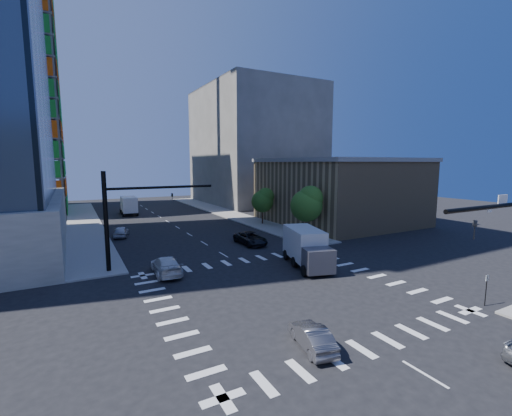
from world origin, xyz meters
TOP-DOWN VIEW (x-y plane):
  - ground at (0.00, 0.00)m, footprint 160.00×160.00m
  - road_markings at (0.00, 0.00)m, footprint 20.00×20.00m
  - sidewalk_ne at (12.50, 40.00)m, footprint 5.00×60.00m
  - sidewalk_nw at (-12.50, 40.00)m, footprint 5.00×60.00m
  - commercial_building at (25.00, 22.00)m, footprint 20.50×22.50m
  - bg_building_ne at (27.00, 55.00)m, footprint 24.00×30.00m
  - signal_mast_nw at (-10.00, 11.50)m, footprint 10.20×0.40m
  - tree_south at (12.63, 13.90)m, footprint 4.16×4.16m
  - tree_north at (12.93, 25.90)m, footprint 3.54×3.52m
  - no_parking_sign at (10.70, -9.00)m, footprint 0.30×0.06m
  - car_nb_far at (4.79, 14.84)m, footprint 2.57×5.37m
  - car_sb_near at (-7.03, 8.50)m, footprint 2.47×5.48m
  - car_sb_mid at (-8.50, 26.82)m, footprint 2.69×4.44m
  - car_sb_cross at (-3.23, -7.60)m, footprint 2.14×4.01m
  - box_truck_near at (5.32, 4.09)m, footprint 4.64×7.26m
  - box_truck_far at (-4.51, 47.82)m, footprint 3.05×6.66m

SIDE VIEW (x-z plane):
  - ground at x=0.00m, z-range 0.00..0.00m
  - road_markings at x=0.00m, z-range 0.00..0.01m
  - sidewalk_ne at x=12.50m, z-range 0.00..0.15m
  - sidewalk_nw at x=-12.50m, z-range 0.00..0.15m
  - car_sb_cross at x=-3.23m, z-range 0.00..1.26m
  - car_sb_mid at x=-8.50m, z-range 0.00..1.41m
  - car_nb_far at x=4.79m, z-range 0.00..1.48m
  - car_sb_near at x=-7.03m, z-range 0.00..1.56m
  - no_parking_sign at x=10.70m, z-range 0.28..2.48m
  - box_truck_far at x=-4.51m, z-range -0.20..3.24m
  - box_truck_near at x=5.32m, z-range -0.20..3.33m
  - tree_north at x=12.93m, z-range 1.10..6.88m
  - tree_south at x=12.63m, z-range 1.27..8.10m
  - commercial_building at x=25.00m, z-range 0.01..10.61m
  - signal_mast_nw at x=-10.00m, z-range 0.99..9.99m
  - bg_building_ne at x=27.00m, z-range 0.00..28.00m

